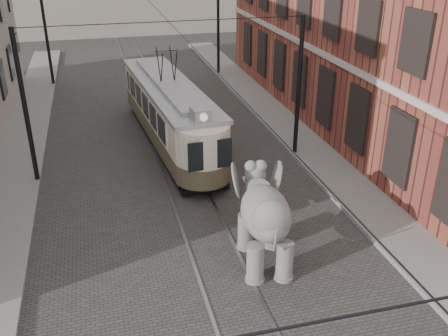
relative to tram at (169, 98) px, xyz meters
name	(u,v)px	position (x,y,z in m)	size (l,w,h in m)	color
ground	(211,245)	(-0.11, -8.70, -2.16)	(120.00, 120.00, 0.00)	#3C3937
tram_rails	(211,245)	(-0.11, -8.70, -2.15)	(1.54, 80.00, 0.02)	slate
sidewalk_right	(382,219)	(5.89, -8.70, -2.09)	(2.00, 60.00, 0.15)	slate
brick_building	(394,0)	(10.89, 0.30, 3.84)	(8.00, 26.00, 12.00)	maroon
catenary	(175,106)	(-0.31, -3.70, 0.84)	(11.00, 30.20, 6.00)	black
tram	(169,98)	(0.00, 0.00, 0.00)	(2.25, 10.90, 4.33)	beige
elephant	(265,224)	(1.22, -9.96, -0.85)	(2.36, 4.28, 2.62)	#5F5D57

